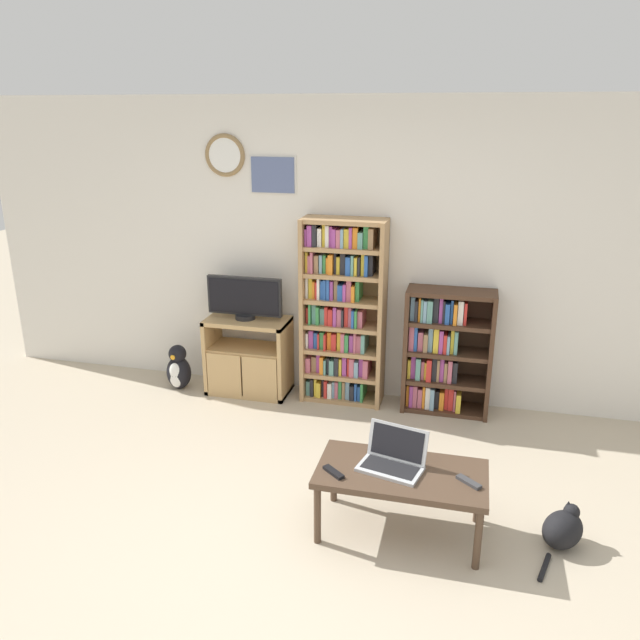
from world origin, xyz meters
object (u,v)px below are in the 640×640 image
Objects in this scene: remote_near_laptop at (469,482)px; bookshelf_short at (442,352)px; laptop at (393,458)px; remote_far_from_laptop at (334,472)px; television at (245,298)px; tv_stand at (248,356)px; cat at (563,529)px; coffee_table at (401,478)px; bookshelf_tall at (341,312)px; penguin_figurine at (178,369)px.

bookshelf_short is at bearing 47.45° from remote_near_laptop.
remote_far_from_laptop is at bearing -140.03° from laptop.
bookshelf_short is (1.74, 0.06, -0.37)m from television.
laptop is (1.54, -1.64, 0.14)m from tv_stand.
bookshelf_short reaches higher than laptop.
television reaches higher than laptop.
television is 3.13m from cat.
remote_near_laptop is (0.45, -0.07, -0.05)m from laptop.
television is at bearing -173.31° from cat.
bookshelf_short is 2.02× the size of cat.
laptop reaches higher than coffee_table.
tv_stand is 4.88× the size of remote_far_from_laptop.
television is at bearing -176.08° from bookshelf_tall.
coffee_table is 0.13m from laptop.
penguin_figurine is (-0.66, -0.09, -0.16)m from tv_stand.
bookshelf_tall reaches higher than bookshelf_short.
tv_stand is 2.63m from remote_near_laptop.
remote_near_laptop is at bearing -57.44° from bookshelf_tall.
coffee_table is 0.40m from remote_near_laptop.
television is 1.60× the size of penguin_figurine.
cat is 1.25× the size of penguin_figurine.
penguin_figurine is at bearing -173.44° from bookshelf_tall.
coffee_table is (1.60, -1.68, 0.03)m from tv_stand.
bookshelf_tall is 1.96m from remote_far_from_laptop.
remote_far_from_laptop reaches higher than cat.
television reaches higher than coffee_table.
tv_stand reaches higher than penguin_figurine.
coffee_table is (1.62, -1.70, -0.51)m from television.
coffee_table is 0.41m from remote_far_from_laptop.
bookshelf_tall reaches higher than television.
cat is (1.02, 0.07, -0.37)m from laptop.
tv_stand is 0.55m from television.
remote_near_laptop is at bearing -127.48° from cat.
bookshelf_short is at bearing 97.89° from laptop.
laptop is at bearing -137.62° from cat.
penguin_figurine is (-2.20, 1.55, -0.29)m from laptop.
coffee_table is 1.90× the size of cat.
laptop is at bearing -95.88° from bookshelf_short.
cat is 3.55m from penguin_figurine.
bookshelf_short is 1.73m from laptop.
coffee_table is 6.68× the size of remote_far_from_laptop.
laptop is at bearing 147.62° from coffee_table.
television is 2.32m from laptop.
coffee_table is at bearing -18.61° from laptop.
remote_far_from_laptop is (1.21, -1.80, 0.09)m from tv_stand.
tv_stand is at bearing 73.26° from remote_far_from_laptop.
tv_stand reaches higher than remote_far_from_laptop.
bookshelf_short reaches higher than cat.
tv_stand is at bearing -173.13° from cat.
television is 4.49× the size of remote_far_from_laptop.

